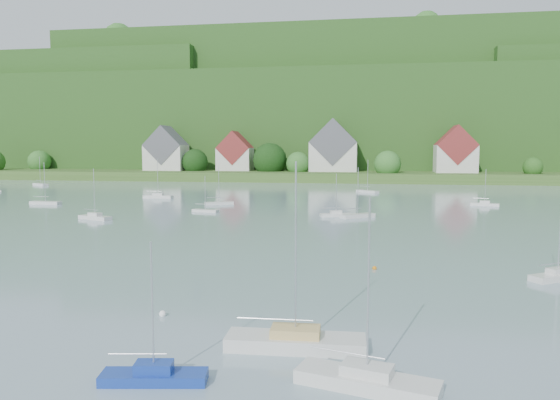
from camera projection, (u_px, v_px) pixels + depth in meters
name	position (u px, v px, depth m)	size (l,w,h in m)	color
far_shore_strip	(322.00, 174.00, 196.35)	(600.00, 60.00, 3.00)	#365821
forested_ridge	(335.00, 124.00, 261.55)	(620.00, 181.22, 69.89)	#193F14
village_building_0	(166.00, 152.00, 191.62)	(14.00, 10.40, 16.00)	beige
village_building_1	(235.00, 154.00, 189.65)	(12.00, 9.36, 14.00)	beige
village_building_2	(334.00, 150.00, 182.91)	(16.00, 11.44, 18.00)	beige
village_building_3	(455.00, 153.00, 174.61)	(13.00, 10.40, 15.50)	beige
near_sailboat_1	(154.00, 374.00, 25.24)	(5.17, 2.19, 6.77)	#153499
near_sailboat_2	(295.00, 340.00, 29.37)	(7.76, 2.42, 10.37)	silver
near_sailboat_3	(558.00, 275.00, 44.89)	(5.27, 4.14, 7.18)	silver
near_sailboat_4	(367.00, 379.00, 24.57)	(6.87, 3.56, 8.93)	silver
mooring_buoy_1	(163.00, 316.00, 35.26)	(0.47, 0.47, 0.47)	white
mooring_buoy_2	(374.00, 269.00, 48.78)	(0.41, 0.41, 0.41)	orange
far_sailboat_cluster	(340.00, 199.00, 111.69)	(194.01, 71.09, 8.71)	silver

